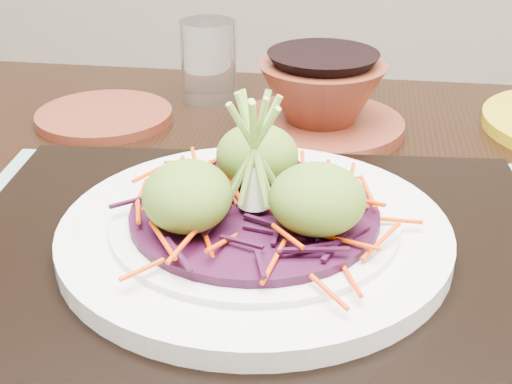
{
  "coord_description": "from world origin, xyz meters",
  "views": [
    {
      "loc": [
        -0.0,
        -0.47,
        1.01
      ],
      "look_at": [
        -0.03,
        -0.02,
        0.78
      ],
      "focal_mm": 50.0,
      "sensor_mm": 36.0,
      "label": 1
    }
  ],
  "objects_px": {
    "dining_table": "(287,325)",
    "terracotta_side_plate": "(104,116)",
    "serving_tray": "(255,253)",
    "terracotta_bowl_set": "(321,102)",
    "white_plate": "(255,231)",
    "water_glass": "(209,60)"
  },
  "relations": [
    {
      "from": "dining_table",
      "to": "terracotta_side_plate",
      "type": "relative_size",
      "value": 8.49
    },
    {
      "from": "dining_table",
      "to": "serving_tray",
      "type": "distance_m",
      "value": 0.13
    },
    {
      "from": "dining_table",
      "to": "terracotta_bowl_set",
      "type": "distance_m",
      "value": 0.24
    },
    {
      "from": "dining_table",
      "to": "terracotta_bowl_set",
      "type": "height_order",
      "value": "terracotta_bowl_set"
    },
    {
      "from": "white_plate",
      "to": "water_glass",
      "type": "bearing_deg",
      "value": 101.17
    },
    {
      "from": "dining_table",
      "to": "terracotta_side_plate",
      "type": "xyz_separation_m",
      "value": [
        -0.2,
        0.22,
        0.1
      ]
    },
    {
      "from": "dining_table",
      "to": "water_glass",
      "type": "height_order",
      "value": "water_glass"
    },
    {
      "from": "serving_tray",
      "to": "terracotta_bowl_set",
      "type": "height_order",
      "value": "terracotta_bowl_set"
    },
    {
      "from": "terracotta_side_plate",
      "to": "water_glass",
      "type": "xyz_separation_m",
      "value": [
        0.11,
        0.08,
        0.04
      ]
    },
    {
      "from": "white_plate",
      "to": "terracotta_bowl_set",
      "type": "relative_size",
      "value": 1.33
    },
    {
      "from": "white_plate",
      "to": "water_glass",
      "type": "xyz_separation_m",
      "value": [
        -0.07,
        0.36,
        0.01
      ]
    },
    {
      "from": "terracotta_bowl_set",
      "to": "dining_table",
      "type": "bearing_deg",
      "value": -98.55
    },
    {
      "from": "white_plate",
      "to": "terracotta_side_plate",
      "type": "bearing_deg",
      "value": 122.05
    },
    {
      "from": "dining_table",
      "to": "terracotta_side_plate",
      "type": "bearing_deg",
      "value": 138.1
    },
    {
      "from": "serving_tray",
      "to": "white_plate",
      "type": "distance_m",
      "value": 0.02
    },
    {
      "from": "terracotta_side_plate",
      "to": "terracotta_bowl_set",
      "type": "distance_m",
      "value": 0.23
    },
    {
      "from": "serving_tray",
      "to": "terracotta_bowl_set",
      "type": "distance_m",
      "value": 0.27
    },
    {
      "from": "white_plate",
      "to": "serving_tray",
      "type": "bearing_deg",
      "value": 0.0
    },
    {
      "from": "terracotta_side_plate",
      "to": "terracotta_bowl_set",
      "type": "relative_size",
      "value": 0.71
    },
    {
      "from": "serving_tray",
      "to": "terracotta_side_plate",
      "type": "height_order",
      "value": "serving_tray"
    },
    {
      "from": "white_plate",
      "to": "water_glass",
      "type": "height_order",
      "value": "water_glass"
    },
    {
      "from": "serving_tray",
      "to": "water_glass",
      "type": "xyz_separation_m",
      "value": [
        -0.07,
        0.36,
        0.03
      ]
    }
  ]
}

